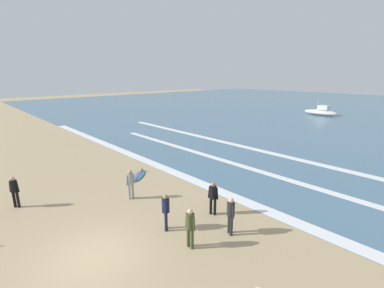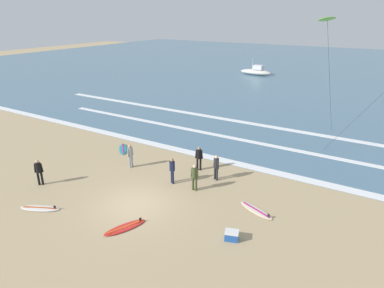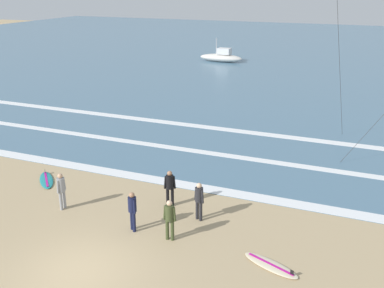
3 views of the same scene
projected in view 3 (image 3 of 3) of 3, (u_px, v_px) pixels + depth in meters
The scene contains 13 objects.
ground_plane at pixel (80, 271), 14.94m from camera, with size 160.00×160.00×0.00m, color tan.
ocean_surface at pixel (313, 53), 60.30m from camera, with size 140.00×90.00×0.01m, color slate.
wave_foam_shoreline at pixel (169, 182), 21.54m from camera, with size 54.20×0.77×0.01m, color white.
wave_foam_mid_break at pixel (213, 154), 25.09m from camera, with size 36.04×0.58×0.01m, color white.
wave_foam_outer_break at pixel (246, 132), 28.69m from camera, with size 48.26×0.73×0.01m, color white.
surfer_mid_group at pixel (170, 185), 18.98m from camera, with size 0.50×0.32×1.60m.
surfer_left_far at pixel (199, 198), 17.85m from camera, with size 0.50×0.32×1.60m.
surfer_left_near at pixel (132, 208), 17.07m from camera, with size 0.46×0.37×1.60m.
surfer_right_near at pixel (61, 188), 18.72m from camera, with size 0.32×0.51×1.60m.
surfer_background_far at pixel (170, 216), 16.45m from camera, with size 0.51×0.32×1.60m.
surfboard_foreground_flat at pixel (271, 265), 15.17m from camera, with size 2.17×1.34×0.25m.
surfboard_right_spare at pixel (46, 180), 21.68m from camera, with size 1.87×1.95×0.25m.
offshore_boat at pixel (221, 57), 53.59m from camera, with size 5.26×1.89×2.70m.
Camera 3 is at (8.22, -10.30, 8.99)m, focal length 42.55 mm.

